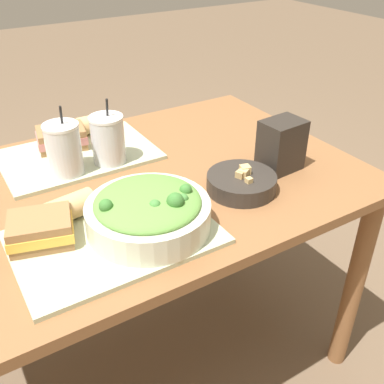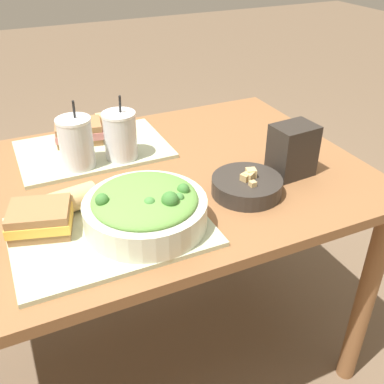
% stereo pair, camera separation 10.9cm
% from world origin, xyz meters
% --- Properties ---
extents(ground_plane, '(12.00, 12.00, 0.00)m').
position_xyz_m(ground_plane, '(0.00, 0.00, 0.00)').
color(ground_plane, brown).
extents(dining_table, '(1.38, 0.87, 0.75)m').
position_xyz_m(dining_table, '(0.00, 0.00, 0.65)').
color(dining_table, brown).
rests_on(dining_table, ground_plane).
extents(tray_near, '(0.46, 0.31, 0.01)m').
position_xyz_m(tray_near, '(-0.11, -0.22, 0.76)').
color(tray_near, '#B2BC99').
rests_on(tray_near, dining_table).
extents(tray_far, '(0.46, 0.31, 0.01)m').
position_xyz_m(tray_far, '(-0.04, 0.23, 0.76)').
color(tray_far, '#B2BC99').
rests_on(tray_far, dining_table).
extents(salad_bowl, '(0.29, 0.29, 0.11)m').
position_xyz_m(salad_bowl, '(-0.03, -0.23, 0.81)').
color(salad_bowl, beige).
rests_on(salad_bowl, tray_near).
extents(soup_bowl, '(0.19, 0.19, 0.07)m').
position_xyz_m(soup_bowl, '(0.27, -0.20, 0.78)').
color(soup_bowl, '#2D2823').
rests_on(soup_bowl, dining_table).
extents(sandwich_near, '(0.17, 0.15, 0.06)m').
position_xyz_m(sandwich_near, '(-0.26, -0.15, 0.80)').
color(sandwich_near, olive).
rests_on(sandwich_near, tray_near).
extents(baguette_near, '(0.13, 0.08, 0.06)m').
position_xyz_m(baguette_near, '(-0.17, -0.10, 0.79)').
color(baguette_near, tan).
rests_on(baguette_near, tray_near).
extents(sandwich_far, '(0.17, 0.14, 0.06)m').
position_xyz_m(sandwich_far, '(-0.07, 0.29, 0.80)').
color(sandwich_far, olive).
rests_on(sandwich_far, tray_far).
extents(baguette_far, '(0.09, 0.06, 0.06)m').
position_xyz_m(baguette_far, '(0.05, 0.35, 0.79)').
color(baguette_far, tan).
rests_on(baguette_far, tray_far).
extents(drink_cup_dark, '(0.10, 0.10, 0.20)m').
position_xyz_m(drink_cup_dark, '(-0.11, 0.12, 0.83)').
color(drink_cup_dark, silver).
rests_on(drink_cup_dark, tray_far).
extents(drink_cup_red, '(0.10, 0.10, 0.20)m').
position_xyz_m(drink_cup_red, '(0.02, 0.12, 0.83)').
color(drink_cup_red, silver).
rests_on(drink_cup_red, tray_far).
extents(chip_bag, '(0.13, 0.10, 0.15)m').
position_xyz_m(chip_bag, '(0.44, -0.16, 0.83)').
color(chip_bag, '#28231E').
rests_on(chip_bag, dining_table).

